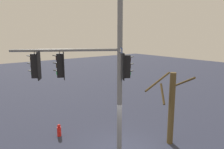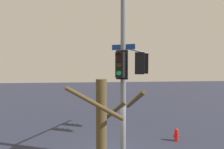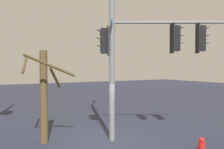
{
  "view_description": "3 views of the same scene",
  "coord_description": "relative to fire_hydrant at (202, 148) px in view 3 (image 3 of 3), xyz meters",
  "views": [
    {
      "loc": [
        7.65,
        -6.82,
        5.95
      ],
      "look_at": [
        -0.15,
        -0.66,
        4.08
      ],
      "focal_mm": 34.7,
      "sensor_mm": 36.0,
      "label": 1
    },
    {
      "loc": [
        1.17,
        7.75,
        4.35
      ],
      "look_at": [
        0.35,
        0.18,
        3.99
      ],
      "focal_mm": 28.41,
      "sensor_mm": 36.0,
      "label": 2
    },
    {
      "loc": [
        -9.71,
        5.42,
        3.26
      ],
      "look_at": [
        0.13,
        -0.34,
        2.92
      ],
      "focal_mm": 40.1,
      "sensor_mm": 36.0,
      "label": 3
    }
  ],
  "objects": [
    {
      "name": "main_signal_pole_assembly",
      "position": [
        3.05,
        0.81,
        4.38
      ],
      "size": [
        5.26,
        4.94,
        8.78
      ],
      "rotation": [
        0.0,
        0.0,
        4.17
      ],
      "color": "slate",
      "rests_on": "ground"
    },
    {
      "name": "ground_plane",
      "position": [
        3.65,
        1.89,
        -0.34
      ],
      "size": [
        80.0,
        80.0,
        0.0
      ],
      "primitive_type": "plane",
      "color": "#2A2D3F"
    },
    {
      "name": "bare_tree_behind_pole",
      "position": [
        4.51,
        4.47,
        1.81
      ],
      "size": [
        2.04,
        2.04,
        3.97
      ],
      "color": "brown",
      "rests_on": "ground"
    },
    {
      "name": "fire_hydrant",
      "position": [
        0.0,
        0.0,
        0.0
      ],
      "size": [
        0.38,
        0.24,
        0.73
      ],
      "color": "red",
      "rests_on": "ground"
    }
  ]
}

